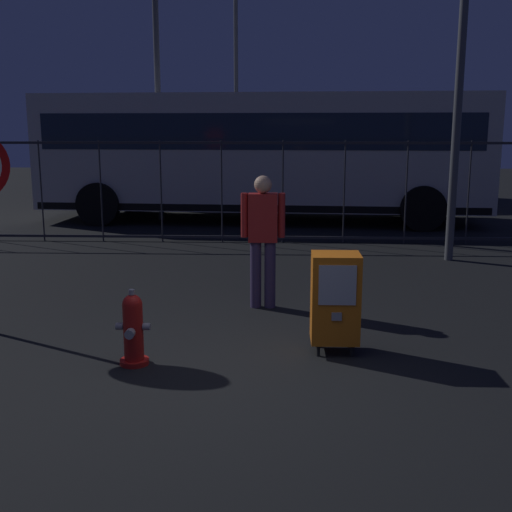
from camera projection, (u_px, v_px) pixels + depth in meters
The scene contains 9 objects.
ground_plane at pixel (218, 379), 5.75m from camera, with size 60.00×60.00×0.00m, color black.
fire_hydrant at pixel (133, 329), 6.04m from camera, with size 0.33×0.32×0.75m.
newspaper_box_primary at pixel (335, 298), 6.33m from camera, with size 0.48×0.42×1.02m.
pedestrian at pixel (263, 234), 7.85m from camera, with size 0.55×0.22×1.67m.
fence_barrier at pixel (252, 191), 12.37m from camera, with size 18.03×0.04×2.00m.
bus_near at pixel (262, 150), 15.16m from camera, with size 10.64×3.33×3.00m.
bus_far at pixel (303, 145), 19.21m from camera, with size 10.68×3.50×3.00m.
street_light_near_right at pixel (236, 73), 21.34m from camera, with size 0.32×0.32×6.99m.
street_light_far_right at pixel (156, 36), 14.79m from camera, with size 0.32×0.32×7.56m.
Camera 1 is at (0.56, -5.39, 2.25)m, focal length 44.27 mm.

